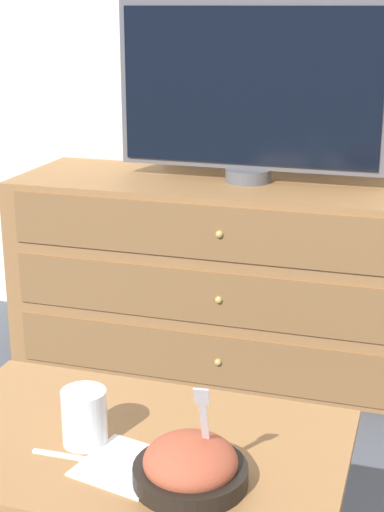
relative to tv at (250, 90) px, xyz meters
name	(u,v)px	position (x,y,z in m)	size (l,w,h in m)	color
ground_plane	(287,335)	(0.11, 0.25, -0.96)	(12.00, 12.00, 0.00)	#474C56
dresser	(238,275)	(-0.02, -0.03, -0.64)	(1.56, 0.52, 0.66)	olive
tv	(250,90)	(0.00, 0.00, 0.00)	(0.90, 0.16, 0.59)	#515156
coffee_table	(131,481)	(0.11, -1.39, -0.58)	(0.78, 0.48, 0.47)	#9E6B3D
takeout_bowl	(190,466)	(0.26, -1.48, -0.46)	(0.19, 0.19, 0.20)	black
drink_cup	(85,420)	(0.03, -1.41, -0.45)	(0.08, 0.08, 0.10)	beige
napkin	(126,465)	(0.13, -1.47, -0.49)	(0.18, 0.18, 0.00)	white
knife	(78,458)	(0.05, -1.47, -0.49)	(0.18, 0.01, 0.01)	silver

